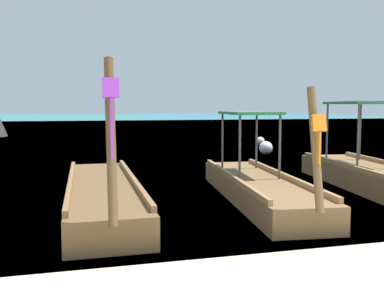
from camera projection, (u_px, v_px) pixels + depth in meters
The scene contains 6 objects.
sea_water at pixel (96, 120), 63.41m from camera, with size 120.00×120.00×0.00m, color teal.
longtail_boat_violet_ribbon at pixel (103, 194), 8.17m from camera, with size 1.26×5.99×2.57m.
longtail_boat_orange_ribbon at pixel (257, 186), 8.82m from camera, with size 1.74×5.68×2.24m.
longtail_boat_pink_ribbon at pixel (373, 175), 9.99m from camera, with size 2.06×5.95×2.71m.
mooring_buoy_near at pixel (266, 148), 17.20m from camera, with size 0.55×0.55×0.55m.
mooring_buoy_far at pixel (260, 141), 21.29m from camera, with size 0.44×0.44×0.44m.
Camera 1 is at (-1.82, -2.60, 1.93)m, focal length 39.73 mm.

